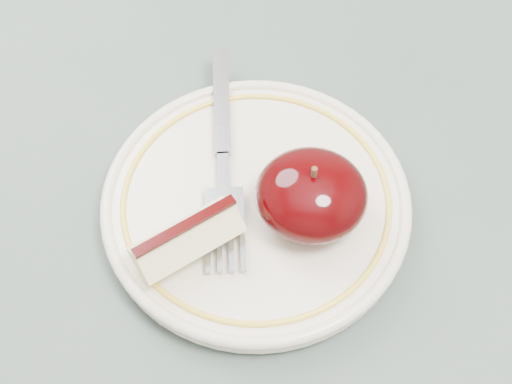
# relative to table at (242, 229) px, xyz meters

# --- Properties ---
(table) EXTENTS (0.90, 0.90, 0.75)m
(table) POSITION_rel_table_xyz_m (0.00, 0.00, 0.00)
(table) COLOR brown
(table) RESTS_ON ground
(plate) EXTENTS (0.22, 0.22, 0.02)m
(plate) POSITION_rel_table_xyz_m (0.02, -0.03, 0.10)
(plate) COLOR #EEE4C8
(plate) RESTS_ON table
(apple_half) EXTENTS (0.08, 0.07, 0.06)m
(apple_half) POSITION_rel_table_xyz_m (0.05, -0.04, 0.13)
(apple_half) COLOR black
(apple_half) RESTS_ON plate
(apple_wedge) EXTENTS (0.08, 0.07, 0.04)m
(apple_wedge) POSITION_rel_table_xyz_m (-0.03, -0.08, 0.12)
(apple_wedge) COLOR #F3E7B3
(apple_wedge) RESTS_ON plate
(fork) EXTENTS (0.05, 0.20, 0.00)m
(fork) POSITION_rel_table_xyz_m (-0.01, -0.00, 0.11)
(fork) COLOR gray
(fork) RESTS_ON plate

